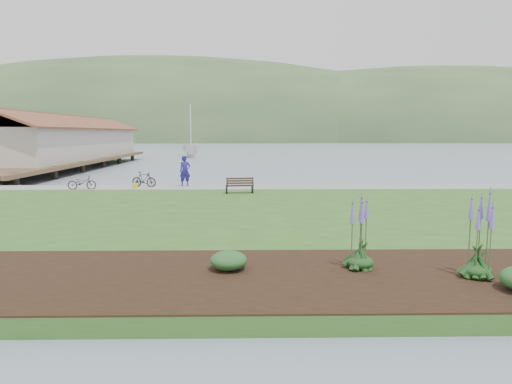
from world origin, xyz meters
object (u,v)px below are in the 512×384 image
(person, at_px, (185,168))
(sailboat, at_px, (191,157))
(bicycle_a, at_px, (82,183))
(park_bench, at_px, (240,185))

(person, height_order, sailboat, sailboat)
(bicycle_a, bearing_deg, person, -82.08)
(park_bench, relative_size, sailboat, 0.06)
(sailboat, bearing_deg, bicycle_a, -112.73)
(park_bench, distance_m, person, 4.60)
(person, relative_size, sailboat, 0.09)
(bicycle_a, bearing_deg, park_bench, -107.40)
(person, xyz_separation_m, sailboat, (-4.62, 40.19, -1.48))
(person, xyz_separation_m, bicycle_a, (-5.60, -1.47, -0.68))
(bicycle_a, xyz_separation_m, sailboat, (0.98, 41.66, -0.80))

